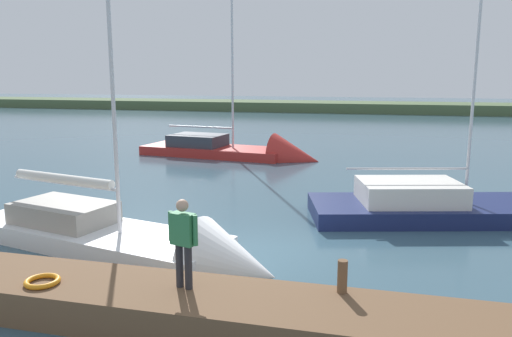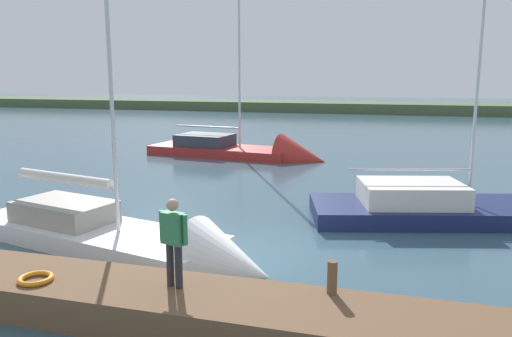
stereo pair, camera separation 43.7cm
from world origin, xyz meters
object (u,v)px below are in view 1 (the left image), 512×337
(mooring_post_near, at_px, (342,276))
(life_ring_buoy, at_px, (42,281))
(sailboat_near_dock, at_px, (139,247))
(person_on_dock, at_px, (183,237))
(sailboat_outer_mooring, at_px, (504,214))
(sailboat_far_left, at_px, (246,155))

(mooring_post_near, height_order, life_ring_buoy, mooring_post_near)
(sailboat_near_dock, bearing_deg, person_on_dock, -37.89)
(mooring_post_near, relative_size, sailboat_outer_mooring, 0.05)
(life_ring_buoy, bearing_deg, sailboat_far_left, -86.29)
(sailboat_near_dock, distance_m, person_on_dock, 4.21)
(mooring_post_near, bearing_deg, life_ring_buoy, 10.24)
(mooring_post_near, relative_size, sailboat_far_left, 0.05)
(mooring_post_near, relative_size, person_on_dock, 0.36)
(sailboat_outer_mooring, height_order, sailboat_near_dock, sailboat_outer_mooring)
(life_ring_buoy, distance_m, sailboat_far_left, 19.28)
(life_ring_buoy, distance_m, person_on_dock, 2.87)
(life_ring_buoy, bearing_deg, sailboat_near_dock, -92.57)
(sailboat_far_left, bearing_deg, mooring_post_near, -62.12)
(sailboat_outer_mooring, xyz_separation_m, sailboat_far_left, (11.32, -9.72, -0.01))
(life_ring_buoy, relative_size, person_on_dock, 0.39)
(sailboat_outer_mooring, distance_m, sailboat_near_dock, 11.57)
(sailboat_near_dock, height_order, sailboat_far_left, sailboat_far_left)
(mooring_post_near, distance_m, sailboat_far_left, 19.47)
(life_ring_buoy, relative_size, sailboat_far_left, 0.06)
(sailboat_outer_mooring, bearing_deg, person_on_dock, -144.09)
(mooring_post_near, xyz_separation_m, life_ring_buoy, (5.52, 1.00, -0.26))
(sailboat_far_left, relative_size, person_on_dock, 6.75)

